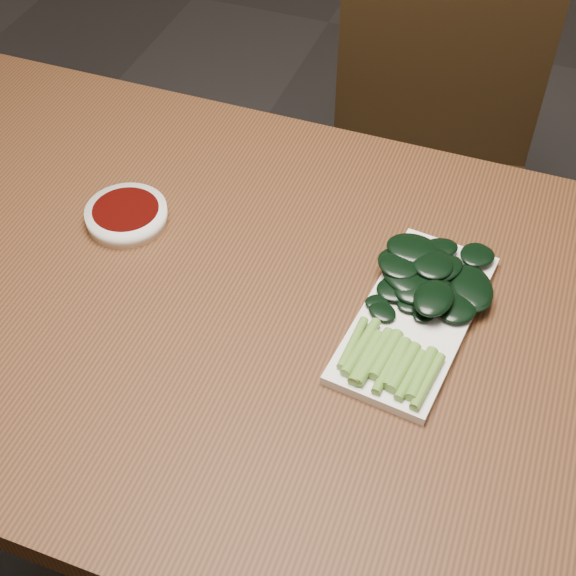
{
  "coord_description": "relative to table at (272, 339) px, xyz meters",
  "views": [
    {
      "loc": [
        0.26,
        -0.64,
        1.55
      ],
      "look_at": [
        0.01,
        0.03,
        0.76
      ],
      "focal_mm": 50.0,
      "sensor_mm": 36.0,
      "label": 1
    }
  ],
  "objects": [
    {
      "name": "ground",
      "position": [
        0.0,
        0.0,
        -0.68
      ],
      "size": [
        6.0,
        6.0,
        0.0
      ],
      "primitive_type": "plane",
      "color": "#2B2828",
      "rests_on": "ground"
    },
    {
      "name": "table",
      "position": [
        0.0,
        0.0,
        0.0
      ],
      "size": [
        1.4,
        0.8,
        0.75
      ],
      "color": "#4B2A15",
      "rests_on": "ground"
    },
    {
      "name": "chair_far",
      "position": [
        0.08,
        0.67,
        -0.19
      ],
      "size": [
        0.48,
        0.48,
        0.89
      ],
      "rotation": [
        0.0,
        0.0,
        0.16
      ],
      "color": "black",
      "rests_on": "ground"
    },
    {
      "name": "sauce_bowl",
      "position": [
        -0.25,
        0.08,
        0.08
      ],
      "size": [
        0.12,
        0.12,
        0.03
      ],
      "color": "white",
      "rests_on": "table"
    },
    {
      "name": "serving_plate",
      "position": [
        0.18,
        0.04,
        0.08
      ],
      "size": [
        0.17,
        0.31,
        0.01
      ],
      "rotation": [
        0.0,
        0.0,
        -0.12
      ],
      "color": "white",
      "rests_on": "table"
    },
    {
      "name": "gai_lan",
      "position": [
        0.19,
        0.07,
        0.1
      ],
      "size": [
        0.18,
        0.3,
        0.03
      ],
      "color": "#639634",
      "rests_on": "serving_plate"
    }
  ]
}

